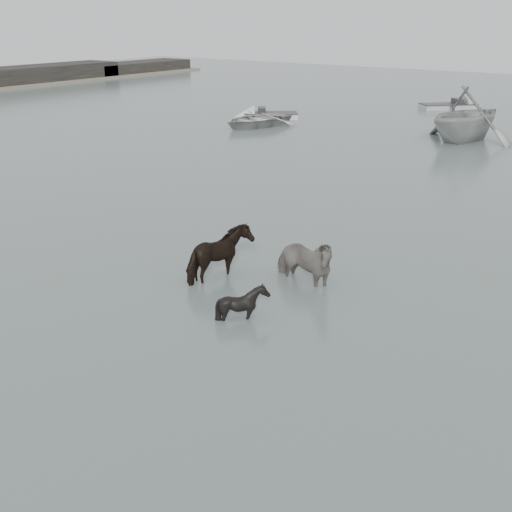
% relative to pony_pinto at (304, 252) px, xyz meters
% --- Properties ---
extents(ground, '(140.00, 140.00, 0.00)m').
position_rel_pony_pinto_xyz_m(ground, '(0.16, -2.86, -0.87)').
color(ground, '#556560').
rests_on(ground, ground).
extents(pony_pinto, '(2.16, 1.15, 1.75)m').
position_rel_pony_pinto_xyz_m(pony_pinto, '(0.00, 0.00, 0.00)').
color(pony_pinto, black).
rests_on(pony_pinto, ground).
extents(pony_dark, '(1.78, 1.94, 1.63)m').
position_rel_pony_pinto_xyz_m(pony_dark, '(-1.93, -1.06, -0.06)').
color(pony_dark, black).
rests_on(pony_dark, ground).
extents(pony_black, '(1.09, 0.98, 1.13)m').
position_rel_pony_pinto_xyz_m(pony_black, '(-0.02, -2.63, -0.31)').
color(pony_black, black).
rests_on(pony_black, ground).
extents(rowboat_lead, '(4.42, 5.55, 1.03)m').
position_rel_pony_pinto_xyz_m(rowboat_lead, '(-15.90, 19.73, -0.36)').
color(rowboat_lead, '#ABABA6').
rests_on(rowboat_lead, ground).
extents(rowboat_trail, '(6.49, 7.09, 3.17)m').
position_rel_pony_pinto_xyz_m(rowboat_trail, '(-3.50, 22.57, 0.71)').
color(rowboat_trail, '#999B99').
rests_on(rowboat_trail, ground).
extents(skiff_outer, '(4.95, 4.34, 0.75)m').
position_rel_pony_pinto_xyz_m(skiff_outer, '(-17.01, 22.87, -0.50)').
color(skiff_outer, silver).
rests_on(skiff_outer, ground).
extents(skiff_far, '(5.11, 5.16, 0.75)m').
position_rel_pony_pinto_xyz_m(skiff_far, '(-8.87, 34.47, -0.50)').
color(skiff_far, '#A0A3A1').
rests_on(skiff_far, ground).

